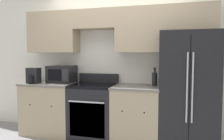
{
  "coord_description": "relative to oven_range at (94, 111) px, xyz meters",
  "views": [
    {
      "loc": [
        0.95,
        -3.13,
        1.42
      ],
      "look_at": [
        0.0,
        0.31,
        1.16
      ],
      "focal_mm": 35.0,
      "sensor_mm": 36.0,
      "label": 1
    }
  ],
  "objects": [
    {
      "name": "paper_towel_holder",
      "position": [
        -1.07,
        -0.14,
        0.58
      ],
      "size": [
        0.22,
        0.21,
        0.27
      ],
      "color": "black",
      "rests_on": "lower_cabinets_left"
    },
    {
      "name": "refrigerator",
      "position": [
        1.51,
        0.06,
        0.42
      ],
      "size": [
        0.83,
        0.78,
        1.76
      ],
      "color": "black",
      "rests_on": "ground_plane"
    },
    {
      "name": "lower_cabinets_left",
      "position": [
        -0.82,
        -0.0,
        -0.0
      ],
      "size": [
        0.93,
        0.64,
        0.91
      ],
      "color": "tan",
      "rests_on": "ground_plane"
    },
    {
      "name": "lower_cabinets_right",
      "position": [
        0.73,
        -0.0,
        -0.0
      ],
      "size": [
        0.75,
        0.64,
        0.91
      ],
      "color": "tan",
      "rests_on": "ground_plane"
    },
    {
      "name": "oven_range",
      "position": [
        0.0,
        0.0,
        0.0
      ],
      "size": [
        0.74,
        0.65,
        1.07
      ],
      "color": "black",
      "rests_on": "ground_plane"
    },
    {
      "name": "microwave",
      "position": [
        -0.64,
        0.1,
        0.6
      ],
      "size": [
        0.46,
        0.37,
        0.3
      ],
      "color": "black",
      "rests_on": "lower_cabinets_left"
    },
    {
      "name": "bottle",
      "position": [
        1.01,
        0.13,
        0.57
      ],
      "size": [
        0.08,
        0.08,
        0.29
      ],
      "color": "black",
      "rests_on": "lower_cabinets_right"
    },
    {
      "name": "wall_back",
      "position": [
        0.34,
        0.28,
        1.03
      ],
      "size": [
        8.0,
        0.39,
        2.6
      ],
      "color": "silver",
      "rests_on": "ground_plane"
    }
  ]
}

